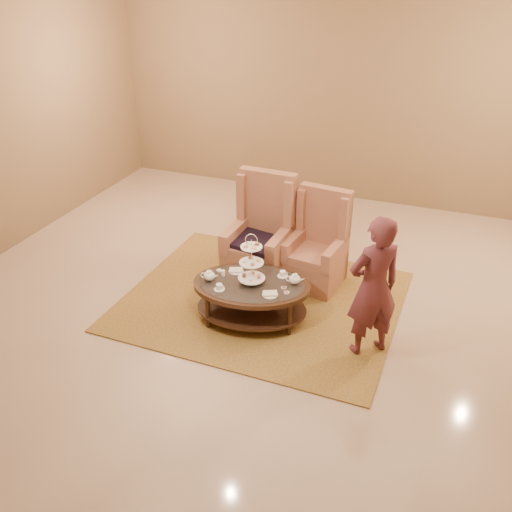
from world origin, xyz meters
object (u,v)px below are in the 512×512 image
at_px(tea_table, 252,290).
at_px(armchair_left, 261,244).
at_px(armchair_right, 317,253).
at_px(person, 373,288).

distance_m(tea_table, armchair_left, 1.02).
height_order(armchair_right, person, person).
bearing_deg(tea_table, person, -15.73).
bearing_deg(armchair_left, armchair_right, 12.01).
xyz_separation_m(tea_table, armchair_left, (-0.26, 0.98, 0.06)).
xyz_separation_m(armchair_left, person, (1.62, -1.08, 0.33)).
xyz_separation_m(tea_table, armchair_right, (0.46, 1.10, 0.01)).
relative_size(tea_table, person, 0.94).
bearing_deg(person, armchair_right, -92.58).
xyz_separation_m(armchair_left, armchair_right, (0.72, 0.12, -0.05)).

